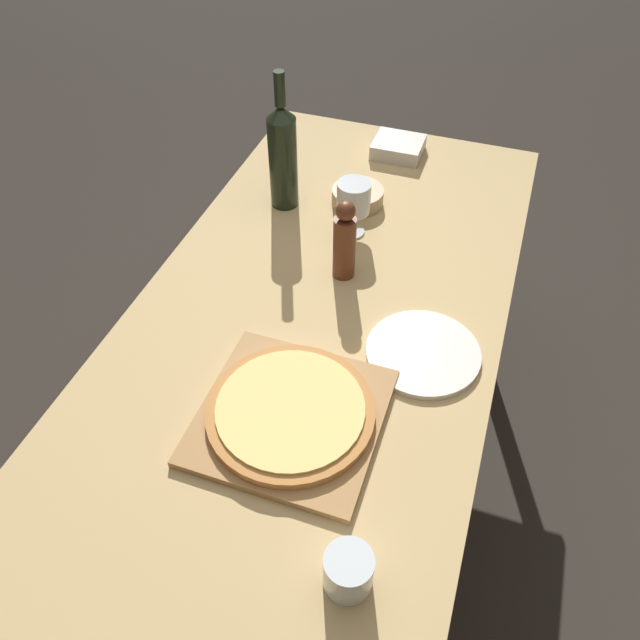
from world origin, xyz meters
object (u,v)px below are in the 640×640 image
at_px(pizza, 290,410).
at_px(wine_bottle, 283,155).
at_px(small_bowl, 358,197).
at_px(pepper_mill, 344,242).
at_px(wine_glass, 354,199).

xyz_separation_m(pizza, wine_bottle, (-0.28, 0.69, 0.12)).
xyz_separation_m(wine_bottle, small_bowl, (0.19, 0.07, -0.13)).
bearing_deg(pepper_mill, pizza, -85.88).
relative_size(pizza, wine_glass, 2.19).
relative_size(wine_bottle, small_bowl, 2.63).
distance_m(wine_bottle, wine_glass, 0.23).
xyz_separation_m(pizza, small_bowl, (-0.09, 0.75, -0.01)).
height_order(wine_bottle, pepper_mill, wine_bottle).
distance_m(pepper_mill, small_bowl, 0.31).
relative_size(pizza, wine_bottle, 0.88).
height_order(pepper_mill, small_bowl, pepper_mill).
xyz_separation_m(wine_bottle, wine_glass, (0.22, -0.07, -0.05)).
distance_m(pizza, wine_bottle, 0.75).
xyz_separation_m(wine_glass, small_bowl, (-0.02, 0.13, -0.08)).
bearing_deg(pizza, wine_glass, 95.63).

